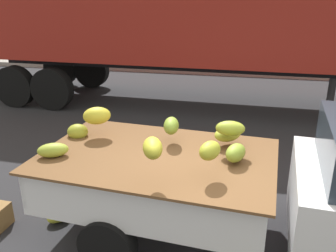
% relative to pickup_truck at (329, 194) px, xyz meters
% --- Properties ---
extents(curb_strip, '(80.00, 0.80, 0.16)m').
position_rel_pickup_truck_xyz_m(curb_strip, '(-1.20, 9.88, -0.80)').
color(curb_strip, gray).
rests_on(curb_strip, ground).
extents(pickup_truck, '(4.95, 2.15, 1.70)m').
position_rel_pickup_truck_xyz_m(pickup_truck, '(0.00, 0.00, 0.00)').
color(pickup_truck, white).
rests_on(pickup_truck, ground).
extents(semi_trailer, '(12.06, 2.87, 3.95)m').
position_rel_pickup_truck_xyz_m(semi_trailer, '(-2.21, 5.72, 1.66)').
color(semi_trailer, maroon).
rests_on(semi_trailer, ground).
extents(fallen_banana_bunch_near_tailgate, '(0.37, 0.43, 0.18)m').
position_rel_pickup_truck_xyz_m(fallen_banana_bunch_near_tailgate, '(-3.25, 0.11, -0.79)').
color(fallen_banana_bunch_near_tailgate, gold).
rests_on(fallen_banana_bunch_near_tailgate, ground).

